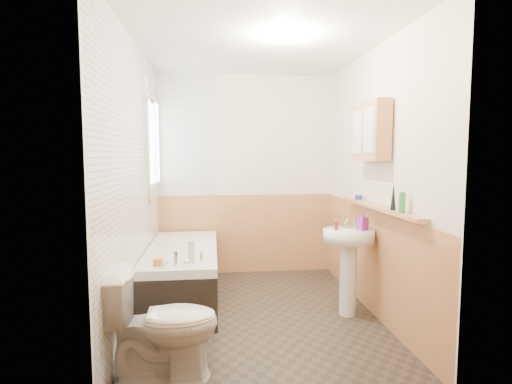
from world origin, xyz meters
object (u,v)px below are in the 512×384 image
Objects in this scene: sink at (348,254)px; medicine_cabinet at (370,131)px; toilet at (162,324)px; pine_shelf at (378,207)px; bathtub at (183,272)px.

medicine_cabinet reaches higher than sink.
toilet is 0.49× the size of pine_shelf.
bathtub is at bearing 156.98° from pine_shelf.
medicine_cabinet is (0.17, -0.02, 1.13)m from sink.
bathtub is 2.26× the size of toilet.
toilet is at bearing -153.75° from medicine_cabinet.
toilet is at bearing -91.16° from bathtub.
pine_shelf is 2.65× the size of medicine_cabinet.
bathtub is 1.49m from toilet.
toilet is at bearing -157.90° from pine_shelf.
sink reaches higher than toilet.
pine_shelf is 0.69m from medicine_cabinet.
toilet is 1.30× the size of medicine_cabinet.
bathtub is 2.07m from pine_shelf.
sink reaches higher than bathtub.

